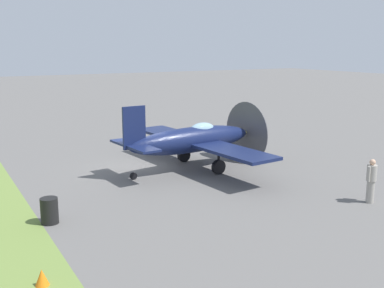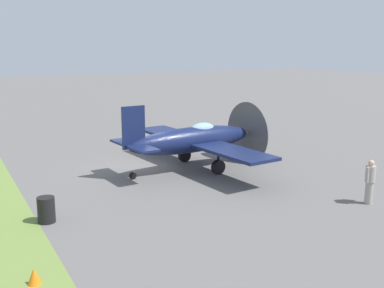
{
  "view_description": "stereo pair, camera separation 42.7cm",
  "coord_description": "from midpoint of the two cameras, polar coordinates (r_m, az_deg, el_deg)",
  "views": [
    {
      "loc": [
        20.43,
        -8.41,
        5.95
      ],
      "look_at": [
        1.0,
        2.58,
        1.26
      ],
      "focal_mm": 43.64,
      "sensor_mm": 36.0,
      "label": 1
    },
    {
      "loc": [
        20.64,
        -8.04,
        5.95
      ],
      "look_at": [
        1.0,
        2.58,
        1.26
      ],
      "focal_mm": 43.64,
      "sensor_mm": 36.0,
      "label": 2
    }
  ],
  "objects": [
    {
      "name": "fuel_drum",
      "position": [
        16.86,
        -17.73,
        -7.78
      ],
      "size": [
        0.6,
        0.6,
        0.9
      ],
      "primitive_type": "cylinder",
      "color": "black",
      "rests_on": "ground"
    },
    {
      "name": "ground_plane",
      "position": [
        22.91,
        -7.41,
        -3.3
      ],
      "size": [
        160.0,
        160.0,
        0.0
      ],
      "primitive_type": "plane",
      "color": "#605E5B"
    },
    {
      "name": "airplane_lead",
      "position": [
        22.85,
        -0.21,
        0.55
      ],
      "size": [
        9.88,
        7.83,
        3.51
      ],
      "rotation": [
        0.0,
        0.0,
        0.09
      ],
      "color": "#141E47",
      "rests_on": "ground"
    },
    {
      "name": "ground_crew_chief",
      "position": [
        19.19,
        20.46,
        -4.14
      ],
      "size": [
        0.38,
        0.61,
        1.73
      ],
      "rotation": [
        0.0,
        0.0,
        1.86
      ],
      "color": "#9E998E",
      "rests_on": "ground"
    },
    {
      "name": "runway_marker_cone",
      "position": [
        12.9,
        -18.81,
        -15.2
      ],
      "size": [
        0.36,
        0.36,
        0.44
      ],
      "primitive_type": "cone",
      "color": "orange",
      "rests_on": "ground"
    }
  ]
}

